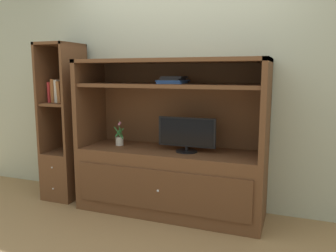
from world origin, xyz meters
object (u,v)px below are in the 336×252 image
(bookshelf_tall, at_px, (65,146))
(upright_book_row, at_px, (58,91))
(magazine_stack, at_px, (173,80))
(media_console, at_px, (170,165))
(potted_plant, at_px, (120,140))
(tv_monitor, at_px, (187,134))

(bookshelf_tall, xyz_separation_m, upright_book_row, (-0.06, -0.01, 0.62))
(magazine_stack, bearing_deg, media_console, 171.27)
(potted_plant, bearing_deg, tv_monitor, -2.90)
(upright_book_row, bearing_deg, potted_plant, 0.68)
(magazine_stack, bearing_deg, potted_plant, 179.24)
(magazine_stack, bearing_deg, tv_monitor, -11.34)
(bookshelf_tall, bearing_deg, upright_book_row, -169.12)
(tv_monitor, distance_m, upright_book_row, 1.58)
(media_console, relative_size, potted_plant, 6.85)
(bookshelf_tall, relative_size, upright_book_row, 6.66)
(media_console, distance_m, magazine_stack, 0.86)
(potted_plant, bearing_deg, magazine_stack, -0.76)
(tv_monitor, bearing_deg, upright_book_row, 178.89)
(upright_book_row, bearing_deg, tv_monitor, -1.11)
(potted_plant, xyz_separation_m, magazine_stack, (0.61, -0.01, 0.64))
(potted_plant, distance_m, upright_book_row, 0.92)
(tv_monitor, height_order, upright_book_row, upright_book_row)
(potted_plant, height_order, bookshelf_tall, bookshelf_tall)
(magazine_stack, xyz_separation_m, upright_book_row, (-1.38, -0.00, -0.14))
(magazine_stack, relative_size, bookshelf_tall, 0.18)
(tv_monitor, bearing_deg, bookshelf_tall, 178.40)
(media_console, bearing_deg, potted_plant, 179.71)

